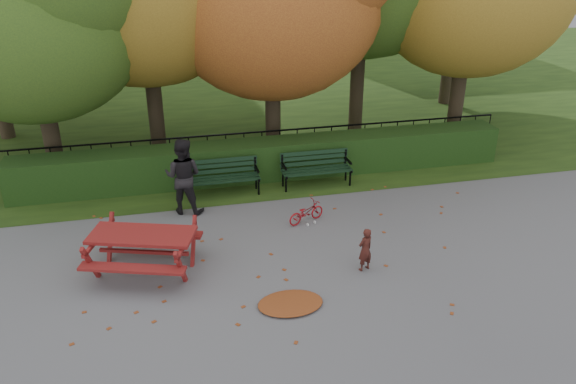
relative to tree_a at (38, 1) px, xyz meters
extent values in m
plane|color=slate|center=(5.19, -5.58, -4.52)|extent=(90.00, 90.00, 0.00)
plane|color=#1D3410|center=(5.19, 8.42, -4.52)|extent=(90.00, 90.00, 0.00)
cube|color=black|center=(5.19, -1.08, -4.02)|extent=(13.00, 0.90, 1.00)
cube|color=black|center=(5.19, -0.28, -4.44)|extent=(14.00, 0.04, 0.04)
cube|color=black|center=(5.19, -0.28, -3.52)|extent=(14.00, 0.04, 0.04)
cylinder|color=black|center=(-1.31, -0.28, -4.02)|extent=(0.03, 0.03, 1.00)
cylinder|color=black|center=(2.19, -0.28, -4.02)|extent=(0.03, 0.03, 1.00)
cylinder|color=black|center=(5.19, -0.28, -4.02)|extent=(0.03, 0.03, 1.00)
cylinder|color=black|center=(8.19, -0.28, -4.02)|extent=(0.03, 0.03, 1.00)
cylinder|color=black|center=(11.69, -0.28, -4.02)|extent=(0.03, 0.03, 1.00)
cylinder|color=black|center=(-0.31, 0.22, -3.21)|extent=(0.44, 0.44, 2.62)
ellipsoid|color=#314D1B|center=(-0.31, 0.22, -0.40)|extent=(5.60, 5.60, 5.04)
cylinder|color=black|center=(2.39, 1.42, -2.95)|extent=(0.44, 0.44, 3.15)
cylinder|color=black|center=(5.69, 0.62, -3.12)|extent=(0.44, 0.44, 2.80)
cylinder|color=black|center=(8.69, 1.92, -2.77)|extent=(0.44, 0.44, 3.50)
cylinder|color=black|center=(11.39, 0.42, -3.03)|extent=(0.44, 0.44, 2.97)
cylinder|color=black|center=(13.19, 4.42, -2.95)|extent=(0.44, 0.44, 3.15)
cube|color=black|center=(3.89, -2.16, -4.08)|extent=(1.80, 0.12, 0.04)
cube|color=black|center=(3.89, -1.98, -4.08)|extent=(1.80, 0.12, 0.04)
cube|color=black|center=(3.89, -1.80, -4.08)|extent=(1.80, 0.12, 0.04)
cube|color=black|center=(3.89, -1.71, -3.97)|extent=(1.80, 0.05, 0.10)
cube|color=black|center=(3.89, -1.71, -3.82)|extent=(1.80, 0.05, 0.10)
cube|color=black|center=(3.89, -1.71, -3.69)|extent=(1.80, 0.05, 0.10)
cube|color=black|center=(3.04, -1.98, -4.10)|extent=(0.05, 0.55, 0.06)
cube|color=black|center=(3.04, -1.71, -3.88)|extent=(0.05, 0.05, 0.41)
cylinder|color=black|center=(3.04, -2.16, -4.30)|extent=(0.05, 0.05, 0.44)
cylinder|color=black|center=(3.04, -1.80, -4.30)|extent=(0.05, 0.05, 0.44)
cube|color=black|center=(3.04, -1.96, -3.90)|extent=(0.05, 0.45, 0.04)
cube|color=black|center=(4.74, -1.98, -4.10)|extent=(0.05, 0.55, 0.06)
cube|color=black|center=(4.74, -1.71, -3.88)|extent=(0.05, 0.05, 0.41)
cylinder|color=black|center=(4.74, -2.16, -4.30)|extent=(0.05, 0.05, 0.44)
cylinder|color=black|center=(4.74, -1.80, -4.30)|extent=(0.05, 0.05, 0.44)
cube|color=black|center=(4.74, -1.96, -3.90)|extent=(0.05, 0.45, 0.04)
cube|color=black|center=(6.29, -2.16, -4.08)|extent=(1.80, 0.12, 0.04)
cube|color=black|center=(6.29, -1.98, -4.08)|extent=(1.80, 0.12, 0.04)
cube|color=black|center=(6.29, -1.80, -4.08)|extent=(1.80, 0.12, 0.04)
cube|color=black|center=(6.29, -1.71, -3.97)|extent=(1.80, 0.05, 0.10)
cube|color=black|center=(6.29, -1.71, -3.82)|extent=(1.80, 0.05, 0.10)
cube|color=black|center=(6.29, -1.71, -3.69)|extent=(1.80, 0.05, 0.10)
cube|color=black|center=(5.44, -1.98, -4.10)|extent=(0.05, 0.55, 0.06)
cube|color=black|center=(5.44, -1.71, -3.88)|extent=(0.05, 0.05, 0.41)
cylinder|color=black|center=(5.44, -2.16, -4.30)|extent=(0.05, 0.05, 0.44)
cylinder|color=black|center=(5.44, -1.80, -4.30)|extent=(0.05, 0.05, 0.44)
cube|color=black|center=(5.44, -1.96, -3.90)|extent=(0.05, 0.45, 0.04)
cube|color=black|center=(7.14, -1.98, -4.10)|extent=(0.05, 0.55, 0.06)
cube|color=black|center=(7.14, -1.71, -3.88)|extent=(0.05, 0.05, 0.41)
cylinder|color=black|center=(7.14, -2.16, -4.30)|extent=(0.05, 0.05, 0.44)
cylinder|color=black|center=(7.14, -1.80, -4.30)|extent=(0.05, 0.05, 0.44)
cube|color=black|center=(7.14, -1.96, -3.90)|extent=(0.05, 0.45, 0.04)
cube|color=maroon|center=(1.98, -5.09, -3.72)|extent=(2.11, 1.38, 0.07)
cube|color=maroon|center=(1.78, -5.71, -4.04)|extent=(1.94, 0.86, 0.05)
cube|color=maroon|center=(2.18, -4.47, -4.04)|extent=(1.94, 0.86, 0.05)
cube|color=maroon|center=(1.02, -5.30, -4.09)|extent=(0.24, 0.55, 0.95)
cube|color=maroon|center=(1.32, -4.37, -4.09)|extent=(0.24, 0.55, 0.95)
cube|color=maroon|center=(1.17, -4.83, -3.80)|extent=(0.52, 1.41, 0.07)
cube|color=maroon|center=(2.63, -5.82, -4.09)|extent=(0.24, 0.55, 0.95)
cube|color=maroon|center=(2.93, -4.89, -4.09)|extent=(0.24, 0.55, 0.95)
cube|color=maroon|center=(2.78, -5.36, -3.80)|extent=(0.52, 1.41, 0.07)
cube|color=maroon|center=(1.98, -5.09, -4.09)|extent=(1.67, 0.60, 0.07)
ellipsoid|color=brown|center=(4.46, -6.79, -4.48)|extent=(1.40, 1.22, 0.08)
imported|color=#421A15|center=(6.12, -5.99, -4.07)|extent=(0.38, 0.32, 0.90)
imported|color=black|center=(2.90, -2.68, -3.62)|extent=(1.07, 0.96, 1.81)
imported|color=maroon|center=(5.52, -3.83, -4.28)|extent=(0.98, 0.66, 0.49)
camera|label=1|loc=(2.58, -14.71, 1.48)|focal=35.00mm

